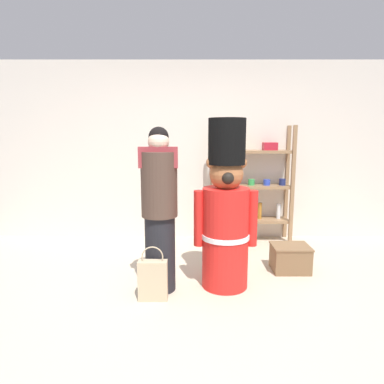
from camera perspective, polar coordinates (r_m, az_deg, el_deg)
ground_plane at (r=3.34m, az=1.36°, el=-18.35°), size 6.40×6.40×0.00m
back_wall at (r=5.15m, az=0.76°, el=6.74°), size 6.40×0.12×2.60m
merchandise_shelf at (r=5.05m, az=9.64°, el=1.51°), size 1.17×0.35×1.68m
teddy_bear_guard at (r=3.47m, az=5.45°, el=-3.63°), size 0.65×0.49×1.72m
person_shopper at (r=3.38m, az=-5.60°, el=-2.82°), size 0.37×0.35×1.63m
shopping_bag at (r=3.37m, az=-6.71°, el=-14.27°), size 0.28×0.11×0.53m
display_crate at (r=4.17m, az=15.87°, el=-10.50°), size 0.43×0.36×0.30m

